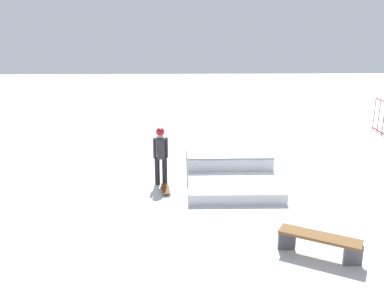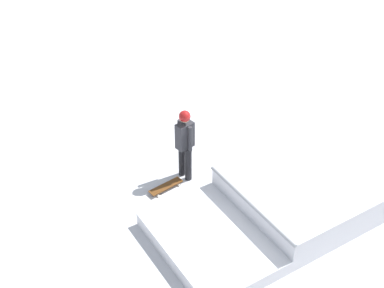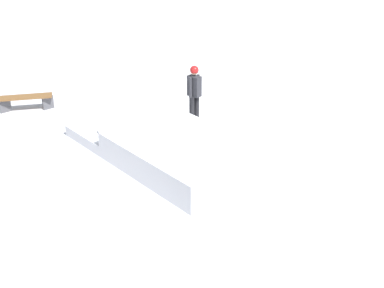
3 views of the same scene
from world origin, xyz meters
TOP-DOWN VIEW (x-y plane):
  - ground_plane at (0.00, 0.00)m, footprint 60.00×60.00m
  - skate_ramp at (-0.35, -0.47)m, footprint 5.42×2.65m
  - skater at (1.14, -2.58)m, footprint 0.41×0.44m
  - skateboard at (1.73, -2.43)m, footprint 0.82×0.33m

SIDE VIEW (x-z plane):
  - ground_plane at x=0.00m, z-range 0.00..0.00m
  - skateboard at x=1.73m, z-range 0.03..0.12m
  - skate_ramp at x=-0.35m, z-range -0.05..0.69m
  - skater at x=1.14m, z-range 0.14..1.87m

